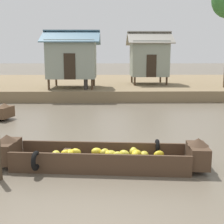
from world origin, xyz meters
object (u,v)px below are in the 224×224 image
Objects in this scene: stilt_house_mid_left at (72,59)px; stilt_house_mid_right at (149,58)px; vendor_person at (86,77)px; banana_boat at (101,157)px.

stilt_house_mid_left is 6.94m from stilt_house_mid_right.
stilt_house_mid_right is (6.18, 3.15, 0.03)m from stilt_house_mid_left.
banana_boat is at bearing -84.23° from vendor_person.
stilt_house_mid_right reaches higher than vendor_person.
banana_boat is at bearing -80.69° from stilt_house_mid_left.
banana_boat is 3.55× the size of vendor_person.
banana_boat is 13.48m from vendor_person.
stilt_house_mid_right is 7.02m from vendor_person.
stilt_house_mid_right is 2.68× the size of vendor_person.
stilt_house_mid_left is at bearing 125.95° from vendor_person.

